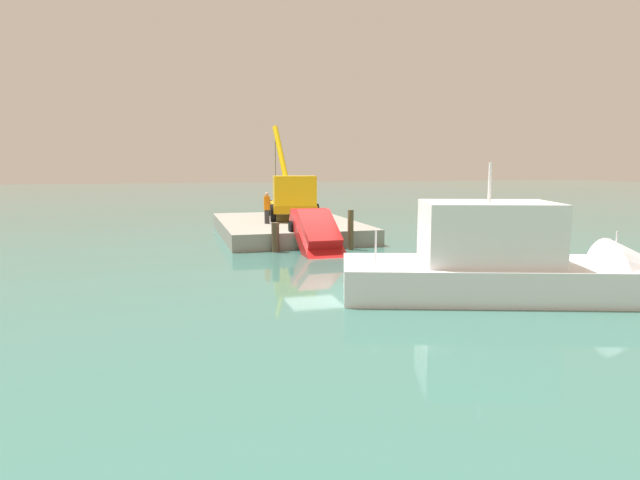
{
  "coord_description": "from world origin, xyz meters",
  "views": [
    {
      "loc": [
        24.33,
        -6.33,
        4.07
      ],
      "look_at": [
        -0.15,
        0.36,
        0.5
      ],
      "focal_mm": 30.15,
      "sensor_mm": 36.0,
      "label": 1
    }
  ],
  "objects": [
    {
      "name": "ground",
      "position": [
        0.0,
        0.0,
        0.0
      ],
      "size": [
        200.0,
        200.0,
        0.0
      ],
      "primitive_type": "plane",
      "color": "#386B60"
    },
    {
      "name": "dock",
      "position": [
        -6.3,
        0.0,
        0.42
      ],
      "size": [
        11.66,
        7.58,
        0.84
      ],
      "primitive_type": "cube",
      "color": "gray",
      "rests_on": "ground"
    },
    {
      "name": "crane_truck",
      "position": [
        -7.0,
        0.51,
        2.13
      ],
      "size": [
        7.82,
        3.37,
        5.86
      ],
      "color": "orange",
      "rests_on": "dock"
    },
    {
      "name": "dock_worker",
      "position": [
        -4.95,
        -1.37,
        1.72
      ],
      "size": [
        0.34,
        0.34,
        1.73
      ],
      "color": "#303030",
      "rests_on": "dock"
    },
    {
      "name": "salvaged_car",
      "position": [
        0.48,
        0.12,
        0.69
      ],
      "size": [
        4.26,
        2.11,
        2.91
      ],
      "color": "red",
      "rests_on": "ground"
    },
    {
      "name": "moored_yacht",
      "position": [
        10.48,
        4.9,
        0.49
      ],
      "size": [
        6.61,
        11.99,
        5.63
      ],
      "color": "white",
      "rests_on": "ground"
    },
    {
      "name": "piling_near",
      "position": [
        -0.26,
        -1.78,
        0.7
      ],
      "size": [
        0.36,
        0.36,
        1.39
      ],
      "primitive_type": "cylinder",
      "color": "#4E3D2B",
      "rests_on": "ground"
    },
    {
      "name": "piling_mid",
      "position": [
        -0.03,
        1.85,
        0.96
      ],
      "size": [
        0.28,
        0.28,
        1.92
      ],
      "primitive_type": "cylinder",
      "color": "brown",
      "rests_on": "ground"
    }
  ]
}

